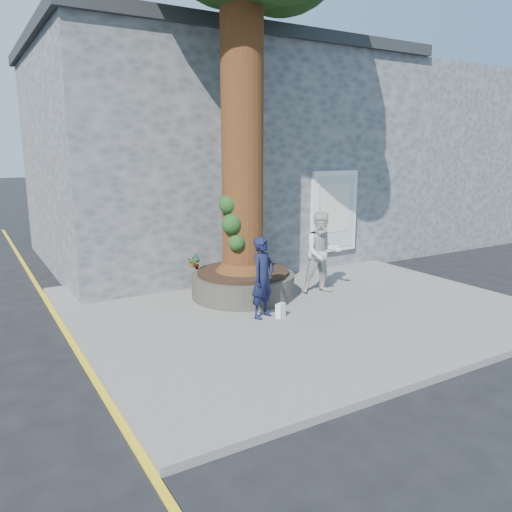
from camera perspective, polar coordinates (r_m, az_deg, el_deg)
ground at (r=9.34m, az=0.27°, el=-9.04°), size 120.00×120.00×0.00m
pavement at (r=10.89m, az=4.36°, el=-5.63°), size 9.00×8.00×0.12m
yellow_line at (r=9.23m, az=-19.88°, el=-10.06°), size 0.10×30.00×0.01m
stone_shop at (r=16.25m, az=-5.33°, el=11.31°), size 10.30×8.30×6.30m
neighbour_shop at (r=20.97m, az=15.17°, el=10.69°), size 6.00×8.00×6.00m
planter at (r=11.24m, az=-1.48°, el=-3.15°), size 2.30×2.30×0.60m
man at (r=9.72m, az=0.79°, el=-2.50°), size 0.69×0.58×1.60m
woman at (r=11.47m, az=7.58°, el=0.36°), size 1.09×0.97×1.87m
shopping_bag at (r=9.89m, az=2.82°, el=-6.23°), size 0.23×0.19×0.28m
plant_a at (r=11.30m, az=-6.82°, el=-0.62°), size 0.22×0.18×0.35m
plant_b at (r=12.07m, az=0.54°, el=0.51°), size 0.34×0.34×0.45m
plant_c at (r=11.70m, az=-2.55°, el=-0.20°), size 0.24×0.24×0.32m
plant_d at (r=11.51m, az=-7.26°, el=-0.63°), size 0.31×0.32×0.27m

